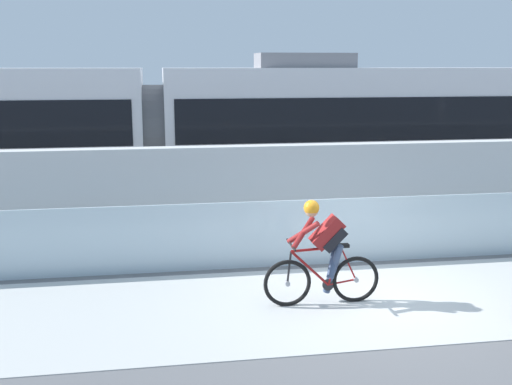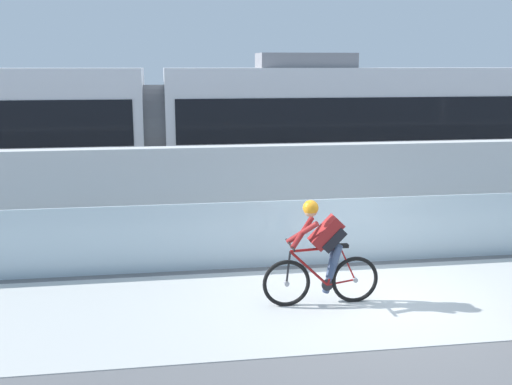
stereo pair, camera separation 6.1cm
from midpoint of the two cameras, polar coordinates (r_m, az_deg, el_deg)
ground_plane at (r=9.62m, az=10.47°, el=-9.89°), size 200.00×200.00×0.00m
bike_path_deck at (r=9.62m, az=10.47°, el=-9.86°), size 32.00×3.20×0.01m
glass_parapet at (r=11.10m, az=7.42°, el=-3.59°), size 32.00×0.05×1.19m
concrete_barrier_wall at (r=12.70m, az=5.17°, el=0.15°), size 32.00×0.36×1.94m
tram_rail_near at (r=15.27m, az=2.83°, el=-1.54°), size 32.00×0.08×0.01m
tram_rail_far at (r=16.65m, az=1.81°, el=-0.41°), size 32.00×0.08×0.01m
tram at (r=15.34m, az=-9.62°, el=5.54°), size 22.56×2.54×3.81m
cyclist_on_bike at (r=9.14m, az=6.05°, el=-5.73°), size 1.77×0.58×1.61m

